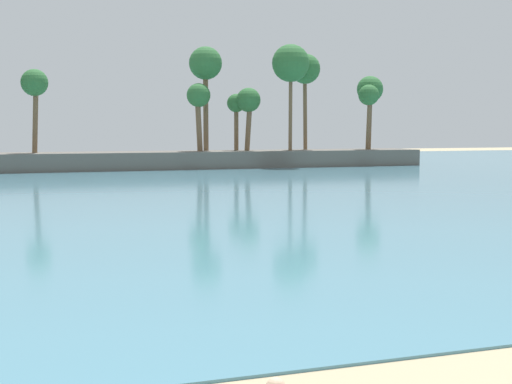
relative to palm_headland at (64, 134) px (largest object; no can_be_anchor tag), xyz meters
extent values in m
cube|color=teal|center=(-2.39, -11.46, -3.58)|extent=(220.00, 102.85, 0.06)
cube|color=#605B54|center=(-2.39, -0.04, -2.71)|extent=(80.71, 6.00, 1.80)
cylinder|color=brown|center=(13.39, -0.44, 1.05)|extent=(0.81, 0.57, 5.74)
sphere|color=#2D6633|center=(13.39, -0.44, 3.91)|extent=(2.43, 2.43, 2.43)
cylinder|color=brown|center=(32.79, -0.68, 1.20)|extent=(0.47, 0.65, 6.04)
sphere|color=#2D6633|center=(32.79, -0.68, 4.21)|extent=(2.30, 2.30, 2.30)
cylinder|color=brown|center=(17.97, 1.17, 0.70)|extent=(0.47, 0.47, 5.02)
sphere|color=#2D6633|center=(17.97, 1.17, 3.21)|extent=(1.96, 1.96, 1.96)
cylinder|color=brown|center=(-2.63, 0.16, 1.54)|extent=(0.77, 0.53, 6.73)
sphere|color=#2D6633|center=(-2.63, 0.16, 4.90)|extent=(2.58, 2.58, 2.58)
cylinder|color=brown|center=(23.16, -1.35, 2.77)|extent=(0.45, 0.47, 9.17)
sphere|color=#2D6633|center=(23.16, -1.35, 7.35)|extent=(3.94, 3.94, 3.94)
cylinder|color=brown|center=(33.50, 0.37, 1.55)|extent=(0.71, 0.66, 6.74)
sphere|color=#2D6633|center=(33.50, 0.37, 4.90)|extent=(2.94, 2.94, 2.94)
cylinder|color=brown|center=(14.68, 1.41, 2.76)|extent=(0.56, 0.59, 9.15)
sphere|color=#2D6633|center=(14.68, 1.41, 7.33)|extent=(3.46, 3.46, 3.46)
cylinder|color=brown|center=(26.04, 1.40, 2.61)|extent=(0.49, 0.56, 8.86)
sphere|color=#2D6633|center=(26.04, 1.40, 7.04)|extent=(3.29, 3.29, 3.29)
cylinder|color=brown|center=(18.98, 0.10, 0.85)|extent=(0.78, 0.84, 5.37)
sphere|color=#2D6633|center=(18.98, 0.10, 3.51)|extent=(2.56, 2.56, 2.56)
camera|label=1|loc=(-7.19, -74.44, 0.62)|focal=52.40mm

